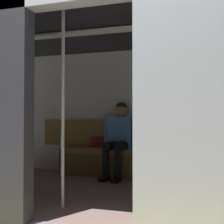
{
  "coord_description": "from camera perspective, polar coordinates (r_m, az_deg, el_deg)",
  "views": [
    {
      "loc": [
        -0.96,
        2.23,
        0.92
      ],
      "look_at": [
        0.11,
        -1.28,
        1.0
      ],
      "focal_mm": 47.37,
      "sensor_mm": 36.0,
      "label": 1
    }
  ],
  "objects": [
    {
      "name": "grab_pole_door",
      "position": [
        3.08,
        -9.47,
        0.7
      ],
      "size": [
        0.04,
        0.04,
        2.04
      ],
      "primitive_type": "cylinder",
      "color": "silver",
      "rests_on": "ground_plane"
    },
    {
      "name": "handbag",
      "position": [
        4.88,
        -2.4,
        -5.78
      ],
      "size": [
        0.26,
        0.15,
        0.17
      ],
      "color": "maroon",
      "rests_on": "bench_seat"
    },
    {
      "name": "bench_seat",
      "position": [
        4.65,
        4.89,
        -8.35
      ],
      "size": [
        2.53,
        0.44,
        0.45
      ],
      "color": "olive",
      "rests_on": "ground_plane"
    },
    {
      "name": "train_car",
      "position": [
        3.65,
        0.49,
        7.22
      ],
      "size": [
        6.4,
        2.79,
        2.18
      ],
      "color": "#ADAFB5",
      "rests_on": "ground_plane"
    },
    {
      "name": "book",
      "position": [
        4.63,
        6.74,
        -6.9
      ],
      "size": [
        0.2,
        0.25,
        0.03
      ],
      "primitive_type": "cube",
      "rotation": [
        0.0,
        0.0,
        0.25
      ],
      "color": "#B22D2D",
      "rests_on": "bench_seat"
    },
    {
      "name": "person_seated",
      "position": [
        4.64,
        1.4,
        -4.33
      ],
      "size": [
        0.55,
        0.7,
        1.18
      ],
      "color": "#4C8CC6",
      "rests_on": "ground_plane"
    }
  ]
}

